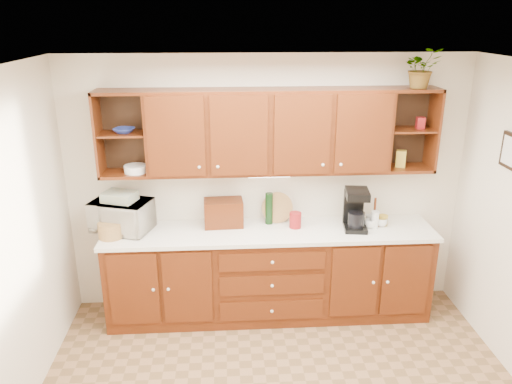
{
  "coord_description": "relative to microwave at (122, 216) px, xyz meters",
  "views": [
    {
      "loc": [
        -0.42,
        -3.02,
        2.93
      ],
      "look_at": [
        -0.15,
        1.15,
        1.44
      ],
      "focal_mm": 35.0,
      "sensor_mm": 36.0,
      "label": 1
    }
  ],
  "objects": [
    {
      "name": "ceiling",
      "position": [
        1.44,
        -1.53,
        1.51
      ],
      "size": [
        4.0,
        4.0,
        0.0
      ],
      "primitive_type": "plane",
      "rotation": [
        3.14,
        0.0,
        0.0
      ],
      "color": "white",
      "rests_on": "back_wall"
    },
    {
      "name": "back_wall",
      "position": [
        1.44,
        0.22,
        0.21
      ],
      "size": [
        4.0,
        0.0,
        4.0
      ],
      "primitive_type": "plane",
      "rotation": [
        1.57,
        0.0,
        0.0
      ],
      "color": "beige",
      "rests_on": "floor"
    },
    {
      "name": "base_cabinets",
      "position": [
        1.44,
        -0.08,
        -0.64
      ],
      "size": [
        3.2,
        0.6,
        0.9
      ],
      "primitive_type": "cube",
      "color": "#3E1907",
      "rests_on": "floor"
    },
    {
      "name": "countertop",
      "position": [
        1.44,
        -0.09,
        -0.17
      ],
      "size": [
        3.24,
        0.64,
        0.04
      ],
      "primitive_type": "cube",
      "color": "white",
      "rests_on": "base_cabinets"
    },
    {
      "name": "upper_cabinets",
      "position": [
        1.45,
        0.06,
        0.8
      ],
      "size": [
        3.2,
        0.33,
        0.8
      ],
      "color": "#3E1907",
      "rests_on": "back_wall"
    },
    {
      "name": "undercabinet_light",
      "position": [
        1.44,
        0.01,
        0.38
      ],
      "size": [
        0.4,
        0.05,
        0.02
      ],
      "primitive_type": "cube",
      "color": "white",
      "rests_on": "upper_cabinets"
    },
    {
      "name": "framed_picture",
      "position": [
        3.42,
        -0.63,
        0.76
      ],
      "size": [
        0.03,
        0.24,
        0.3
      ],
      "primitive_type": "cube",
      "color": "black",
      "rests_on": "right_wall"
    },
    {
      "name": "wicker_basket",
      "position": [
        -0.08,
        -0.16,
        -0.08
      ],
      "size": [
        0.26,
        0.26,
        0.15
      ],
      "primitive_type": "cylinder",
      "rotation": [
        0.0,
        0.0,
        0.12
      ],
      "color": "#A37944",
      "rests_on": "countertop"
    },
    {
      "name": "microwave",
      "position": [
        0.0,
        0.0,
        0.0
      ],
      "size": [
        0.64,
        0.53,
        0.31
      ],
      "primitive_type": "imported",
      "rotation": [
        0.0,
        0.0,
        -0.31
      ],
      "color": "beige",
      "rests_on": "countertop"
    },
    {
      "name": "towel_stack",
      "position": [
        0.0,
        0.0,
        0.2
      ],
      "size": [
        0.36,
        0.31,
        0.09
      ],
      "primitive_type": "cube",
      "rotation": [
        0.0,
        0.0,
        -0.35
      ],
      "color": "#D2B863",
      "rests_on": "microwave"
    },
    {
      "name": "wine_bottle",
      "position": [
        1.44,
        0.08,
        0.01
      ],
      "size": [
        0.09,
        0.09,
        0.32
      ],
      "primitive_type": "cylinder",
      "rotation": [
        0.0,
        0.0,
        0.22
      ],
      "color": "black",
      "rests_on": "countertop"
    },
    {
      "name": "woven_tray",
      "position": [
        1.53,
        0.11,
        -0.14
      ],
      "size": [
        0.32,
        0.11,
        0.31
      ],
      "primitive_type": "cylinder",
      "rotation": [
        1.36,
        0.0,
        0.08
      ],
      "color": "#A37944",
      "rests_on": "countertop"
    },
    {
      "name": "bread_box",
      "position": [
        0.99,
        0.06,
        -0.02
      ],
      "size": [
        0.39,
        0.26,
        0.27
      ],
      "primitive_type": "cube",
      "rotation": [
        0.0,
        0.0,
        0.05
      ],
      "color": "#3E1907",
      "rests_on": "countertop"
    },
    {
      "name": "mug_tree",
      "position": [
        2.48,
        -0.04,
        -0.11
      ],
      "size": [
        0.27,
        0.26,
        0.29
      ],
      "rotation": [
        0.0,
        0.0,
        -0.28
      ],
      "color": "#3E1907",
      "rests_on": "countertop"
    },
    {
      "name": "canister_red",
      "position": [
        1.69,
        -0.04,
        -0.07
      ],
      "size": [
        0.13,
        0.13,
        0.16
      ],
      "primitive_type": "cylinder",
      "rotation": [
        0.0,
        0.0,
        0.15
      ],
      "color": "maroon",
      "rests_on": "countertop"
    },
    {
      "name": "canister_white",
      "position": [
        2.48,
        -0.1,
        -0.07
      ],
      "size": [
        0.1,
        0.1,
        0.17
      ],
      "primitive_type": "cylinder",
      "rotation": [
        0.0,
        0.0,
        -0.29
      ],
      "color": "white",
      "rests_on": "countertop"
    },
    {
      "name": "canister_yellow",
      "position": [
        2.58,
        -0.03,
        -0.1
      ],
      "size": [
        0.11,
        0.11,
        0.1
      ],
      "primitive_type": "cylinder",
      "rotation": [
        0.0,
        0.0,
        0.26
      ],
      "color": "gold",
      "rests_on": "countertop"
    },
    {
      "name": "coffee_maker",
      "position": [
        2.28,
        -0.09,
        0.04
      ],
      "size": [
        0.25,
        0.31,
        0.41
      ],
      "rotation": [
        0.0,
        0.0,
        -0.13
      ],
      "color": "black",
      "rests_on": "countertop"
    },
    {
      "name": "bowl_stack",
      "position": [
        0.09,
        0.04,
        0.83
      ],
      "size": [
        0.23,
        0.23,
        0.05
      ],
      "primitive_type": "imported",
      "rotation": [
        0.0,
        0.0,
        -0.28
      ],
      "color": "navy",
      "rests_on": "upper_cabinets"
    },
    {
      "name": "plate_stack",
      "position": [
        0.17,
        0.03,
        0.46
      ],
      "size": [
        0.27,
        0.27,
        0.07
      ],
      "primitive_type": "cylinder",
      "rotation": [
        0.0,
        0.0,
        -0.31
      ],
      "color": "white",
      "rests_on": "upper_cabinets"
    },
    {
      "name": "pantry_box_yellow",
      "position": [
        2.73,
        0.05,
        0.51
      ],
      "size": [
        0.11,
        0.1,
        0.16
      ],
      "primitive_type": "cube",
      "rotation": [
        0.0,
        0.0,
        -0.35
      ],
      "color": "gold",
      "rests_on": "upper_cabinets"
    },
    {
      "name": "pantry_box_red",
      "position": [
        2.89,
        0.05,
        0.86
      ],
      "size": [
        0.08,
        0.07,
        0.11
      ],
      "primitive_type": "cube",
      "rotation": [
        0.0,
        0.0,
        -0.05
      ],
      "color": "maroon",
      "rests_on": "upper_cabinets"
    },
    {
      "name": "potted_plant",
      "position": [
        2.83,
        0.01,
        1.38
      ],
      "size": [
        0.34,
        0.3,
        0.37
      ],
      "primitive_type": "imported",
      "rotation": [
        0.0,
        0.0,
        0.04
      ],
      "color": "#999999",
      "rests_on": "upper_cabinets"
    }
  ]
}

